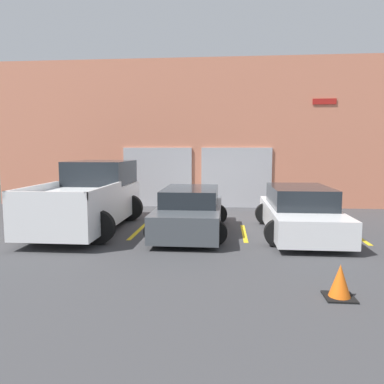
{
  "coord_description": "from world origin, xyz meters",
  "views": [
    {
      "loc": [
        0.99,
        -12.25,
        2.36
      ],
      "look_at": [
        0.0,
        -1.31,
        1.1
      ],
      "focal_mm": 35.0,
      "sensor_mm": 36.0,
      "label": 1
    }
  ],
  "objects_px": {
    "traffic_cone": "(340,283)",
    "pickup_truck": "(90,198)",
    "sedan_side": "(190,211)",
    "sedan_white": "(300,212)"
  },
  "relations": [
    {
      "from": "traffic_cone",
      "to": "pickup_truck",
      "type": "bearing_deg",
      "value": 140.56
    },
    {
      "from": "traffic_cone",
      "to": "sedan_side",
      "type": "bearing_deg",
      "value": 121.74
    },
    {
      "from": "sedan_white",
      "to": "sedan_side",
      "type": "distance_m",
      "value": 3.04
    },
    {
      "from": "sedan_white",
      "to": "sedan_side",
      "type": "xyz_separation_m",
      "value": [
        -3.04,
        -0.01,
        -0.03
      ]
    },
    {
      "from": "pickup_truck",
      "to": "traffic_cone",
      "type": "distance_m",
      "value": 7.61
    },
    {
      "from": "sedan_white",
      "to": "pickup_truck",
      "type": "bearing_deg",
      "value": 177.51
    },
    {
      "from": "pickup_truck",
      "to": "sedan_white",
      "type": "relative_size",
      "value": 1.12
    },
    {
      "from": "sedan_white",
      "to": "sedan_side",
      "type": "relative_size",
      "value": 1.04
    },
    {
      "from": "sedan_white",
      "to": "traffic_cone",
      "type": "bearing_deg",
      "value": -92.91
    },
    {
      "from": "sedan_side",
      "to": "traffic_cone",
      "type": "bearing_deg",
      "value": -58.26
    }
  ]
}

